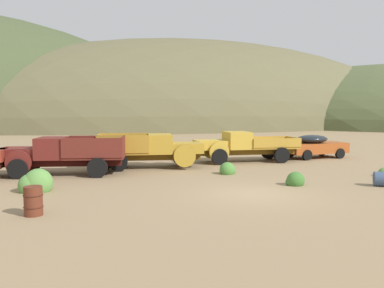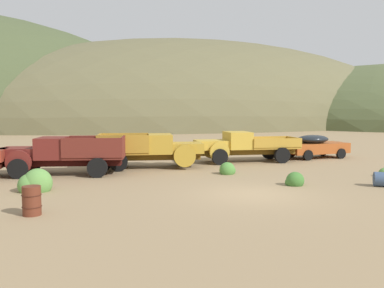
{
  "view_description": "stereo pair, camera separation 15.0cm",
  "coord_description": "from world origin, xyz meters",
  "px_view_note": "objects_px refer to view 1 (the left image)",
  "views": [
    {
      "loc": [
        -8.4,
        -13.32,
        3.31
      ],
      "look_at": [
        0.13,
        6.23,
        1.46
      ],
      "focal_mm": 38.1,
      "sensor_mm": 36.0,
      "label": 1
    },
    {
      "loc": [
        -8.27,
        -13.38,
        3.31
      ],
      "look_at": [
        0.13,
        6.23,
        1.46
      ],
      "focal_mm": 38.1,
      "sensor_mm": 36.0,
      "label": 2
    }
  ],
  "objects_px": {
    "truck_faded_yellow": "(239,146)",
    "car_oxide_orange": "(316,146)",
    "truck_oxblood": "(55,155)",
    "truck_mustard": "(157,150)",
    "oil_drum_spare": "(33,201)"
  },
  "relations": [
    {
      "from": "truck_faded_yellow",
      "to": "car_oxide_orange",
      "type": "relative_size",
      "value": 1.46
    },
    {
      "from": "truck_oxblood",
      "to": "truck_mustard",
      "type": "height_order",
      "value": "same"
    },
    {
      "from": "truck_mustard",
      "to": "oil_drum_spare",
      "type": "relative_size",
      "value": 6.67
    },
    {
      "from": "truck_faded_yellow",
      "to": "truck_mustard",
      "type": "bearing_deg",
      "value": 14.35
    },
    {
      "from": "truck_oxblood",
      "to": "truck_faded_yellow",
      "type": "bearing_deg",
      "value": -158.08
    },
    {
      "from": "truck_faded_yellow",
      "to": "oil_drum_spare",
      "type": "bearing_deg",
      "value": 46.28
    },
    {
      "from": "car_oxide_orange",
      "to": "oil_drum_spare",
      "type": "bearing_deg",
      "value": -153.48
    },
    {
      "from": "truck_mustard",
      "to": "car_oxide_orange",
      "type": "height_order",
      "value": "truck_mustard"
    },
    {
      "from": "truck_mustard",
      "to": "car_oxide_orange",
      "type": "bearing_deg",
      "value": 16.36
    },
    {
      "from": "oil_drum_spare",
      "to": "truck_oxblood",
      "type": "bearing_deg",
      "value": 80.18
    },
    {
      "from": "truck_oxblood",
      "to": "truck_faded_yellow",
      "type": "height_order",
      "value": "truck_oxblood"
    },
    {
      "from": "truck_faded_yellow",
      "to": "car_oxide_orange",
      "type": "height_order",
      "value": "truck_faded_yellow"
    },
    {
      "from": "truck_faded_yellow",
      "to": "car_oxide_orange",
      "type": "xyz_separation_m",
      "value": [
        5.93,
        -0.17,
        -0.19
      ]
    },
    {
      "from": "truck_oxblood",
      "to": "truck_mustard",
      "type": "distance_m",
      "value": 5.48
    },
    {
      "from": "truck_mustard",
      "to": "oil_drum_spare",
      "type": "bearing_deg",
      "value": -113.66
    }
  ]
}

